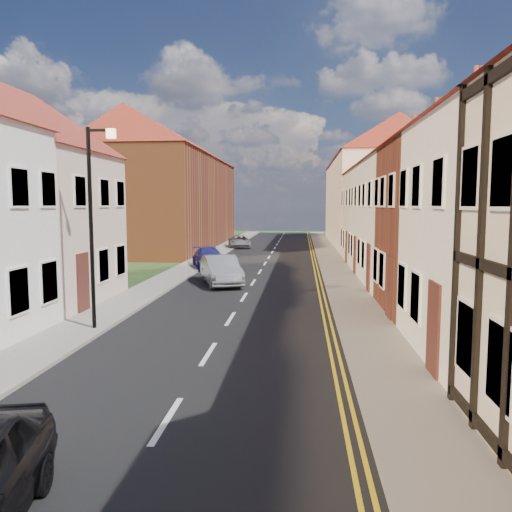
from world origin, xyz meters
TOP-DOWN VIEW (x-y plane):
  - road at (0.00, 30.00)m, footprint 7.00×90.00m
  - pavement_left at (-4.40, 30.00)m, footprint 1.80×90.00m
  - pavement_right at (4.40, 30.00)m, footprint 1.80×90.00m
  - cottage_r_cream_mid at (9.30, 23.50)m, footprint 8.30×5.20m
  - cottage_r_pink at (9.30, 28.90)m, footprint 8.30×6.00m
  - cottage_r_white_far at (9.30, 34.30)m, footprint 8.30×5.20m
  - cottage_r_cream_far at (9.30, 39.70)m, footprint 8.30×6.00m
  - block_right_far at (9.30, 55.00)m, footprint 8.30×24.20m
  - block_left_far at (-9.30, 50.00)m, footprint 8.30×24.20m
  - lamppost at (-3.81, 20.00)m, footprint 0.88×0.15m
  - car_mid at (-1.50, 29.29)m, footprint 2.80×4.53m
  - car_far at (-3.20, 35.27)m, footprint 3.01×4.53m
  - car_distant at (-3.20, 50.00)m, footprint 2.55×4.30m

SIDE VIEW (x-z plane):
  - road at x=0.00m, z-range 0.00..0.02m
  - pavement_left at x=-4.40m, z-range 0.00..0.12m
  - pavement_right at x=4.40m, z-range 0.00..0.12m
  - car_distant at x=-3.20m, z-range 0.00..1.12m
  - car_far at x=-3.20m, z-range 0.00..1.22m
  - car_mid at x=-1.50m, z-range 0.00..1.41m
  - lamppost at x=-3.81m, z-range 0.54..6.54m
  - cottage_r_pink at x=9.30m, z-range -0.03..8.97m
  - cottage_r_cream_far at x=9.30m, z-range -0.03..8.97m
  - cottage_r_cream_mid at x=9.30m, z-range -0.02..8.98m
  - cottage_r_white_far at x=9.30m, z-range -0.02..8.98m
  - block_right_far at x=9.30m, z-range 0.04..10.54m
  - block_left_far at x=-9.30m, z-range 0.04..10.54m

